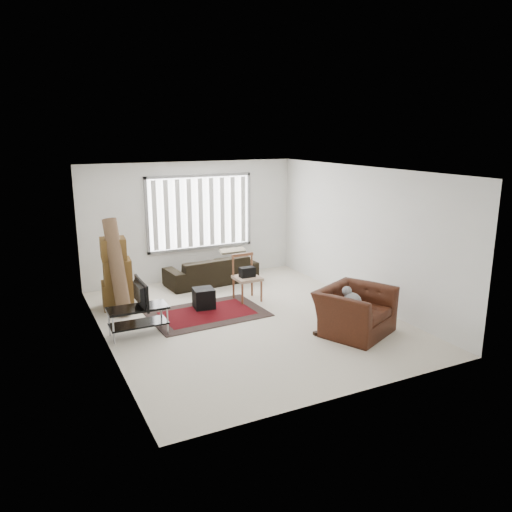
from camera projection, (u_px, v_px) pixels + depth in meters
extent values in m
plane|color=beige|center=(248.00, 320.00, 9.11)|extent=(6.00, 6.00, 0.00)
cube|color=white|center=(247.00, 171.00, 8.46)|extent=(5.00, 6.00, 0.02)
cube|color=white|center=(192.00, 221.00, 11.39)|extent=(5.00, 0.02, 2.70)
cube|color=white|center=(352.00, 297.00, 6.17)|extent=(5.00, 0.02, 2.70)
cube|color=white|center=(102.00, 264.00, 7.71)|extent=(0.02, 6.00, 2.70)
cube|color=white|center=(362.00, 235.00, 9.86)|extent=(0.02, 6.00, 2.70)
cube|color=white|center=(200.00, 212.00, 11.41)|extent=(2.40, 0.01, 1.60)
cube|color=gray|center=(200.00, 212.00, 11.39)|extent=(2.52, 0.06, 1.72)
cube|color=white|center=(201.00, 213.00, 11.36)|extent=(2.40, 0.02, 1.55)
cube|color=black|center=(207.00, 314.00, 9.40)|extent=(2.18, 1.51, 0.02)
cube|color=#4E070B|center=(207.00, 313.00, 9.40)|extent=(1.72, 1.05, 0.00)
cube|color=black|center=(138.00, 308.00, 8.32)|extent=(1.00, 0.45, 0.04)
cube|color=black|center=(139.00, 324.00, 8.39)|extent=(0.96, 0.42, 0.03)
cylinder|color=#B2B2B7|center=(113.00, 329.00, 8.02)|extent=(0.03, 0.03, 0.50)
cylinder|color=#B2B2B7|center=(168.00, 320.00, 8.41)|extent=(0.03, 0.03, 0.50)
cylinder|color=#B2B2B7|center=(109.00, 322.00, 8.35)|extent=(0.03, 0.03, 0.50)
cylinder|color=#B2B2B7|center=(161.00, 313.00, 8.73)|extent=(0.03, 0.03, 0.50)
imported|color=black|center=(137.00, 294.00, 8.26)|extent=(0.10, 0.81, 0.46)
cube|color=black|center=(204.00, 298.00, 9.65)|extent=(0.43, 0.43, 0.38)
cube|color=brown|center=(118.00, 295.00, 9.71)|extent=(0.61, 0.57, 0.51)
cube|color=brown|center=(117.00, 271.00, 9.57)|extent=(0.56, 0.51, 0.46)
cube|color=brown|center=(113.00, 249.00, 9.50)|extent=(0.50, 0.50, 0.41)
cube|color=silver|center=(122.00, 289.00, 9.76)|extent=(0.56, 0.26, 0.69)
cylinder|color=brown|center=(117.00, 266.00, 9.30)|extent=(0.37, 0.83, 1.80)
imported|color=black|center=(211.00, 266.00, 11.25)|extent=(2.13, 1.07, 0.79)
cube|color=#9A7D65|center=(247.00, 278.00, 10.07)|extent=(0.50, 0.50, 0.06)
cylinder|color=brown|center=(242.00, 294.00, 9.85)|extent=(0.04, 0.04, 0.47)
cylinder|color=brown|center=(261.00, 291.00, 10.03)|extent=(0.04, 0.04, 0.47)
cylinder|color=brown|center=(234.00, 288.00, 10.21)|extent=(0.04, 0.04, 0.47)
cylinder|color=brown|center=(252.00, 285.00, 10.40)|extent=(0.04, 0.04, 0.47)
cube|color=brown|center=(242.00, 255.00, 10.15)|extent=(0.48, 0.04, 0.06)
cube|color=brown|center=(233.00, 266.00, 10.11)|extent=(0.04, 0.04, 0.47)
cube|color=brown|center=(252.00, 263.00, 10.29)|extent=(0.04, 0.04, 0.47)
cube|color=black|center=(247.00, 272.00, 10.04)|extent=(0.31, 0.18, 0.20)
imported|color=#3A170C|center=(355.00, 308.00, 8.42)|extent=(1.53, 1.45, 0.89)
ellipsoid|color=#59595B|center=(355.00, 301.00, 8.39)|extent=(0.36, 0.39, 0.22)
sphere|color=#59595B|center=(347.00, 291.00, 8.46)|extent=(0.17, 0.17, 0.17)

